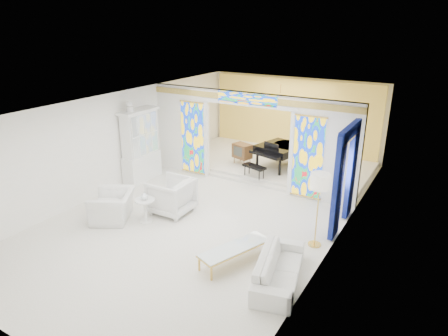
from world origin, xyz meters
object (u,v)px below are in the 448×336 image
Objects in this scene: armchair_right at (171,196)px; coffee_table at (235,248)px; tv_console at (242,151)px; china_cabinet at (141,146)px; armchair_left at (113,206)px; sofa at (279,268)px; grand_piano at (284,149)px.

armchair_right is 0.61× the size of coffee_table.
armchair_right is at bearing -73.45° from tv_console.
china_cabinet reaches higher than armchair_right.
armchair_right is 1.46× the size of tv_console.
armchair_left is 4.93m from sofa.
coffee_table is at bearing -28.33° from china_cabinet.
armchair_right is at bearing 154.92° from coffee_table.
china_cabinet reaches higher than coffee_table.
grand_piano is at bearing 161.03° from armchair_right.
grand_piano is at bearing 8.22° from sofa.
coffee_table is (-1.11, 0.14, 0.05)m from sofa.
armchair_left reaches higher than coffee_table.
tv_console is at bearing 21.13° from sofa.
coffee_table is 5.91m from grand_piano.
grand_piano is at bearing 33.45° from tv_console.
coffee_table is (5.06, -2.73, -0.82)m from china_cabinet.
coffee_table is (3.81, -0.14, -0.03)m from armchair_left.
coffee_table is at bearing 58.08° from armchair_left.
sofa is at bearing -38.35° from tv_console.
armchair_left is 1.60× the size of tv_console.
coffee_table is at bearing -46.39° from tv_console.
china_cabinet reaches higher than grand_piano.
china_cabinet is 3.67× the size of tv_console.
armchair_left is at bearing -64.19° from china_cabinet.
grand_piano is 3.49× the size of tv_console.
armchair_left is at bearing -99.53° from grand_piano.
sofa is at bearing 68.89° from armchair_right.
armchair_right reaches higher than tv_console.
coffee_table is at bearing -62.84° from grand_piano.
grand_piano is at bearing 125.65° from armchair_left.
grand_piano is at bearing 102.13° from coffee_table.
grand_piano is (3.82, 3.04, -0.32)m from china_cabinet.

